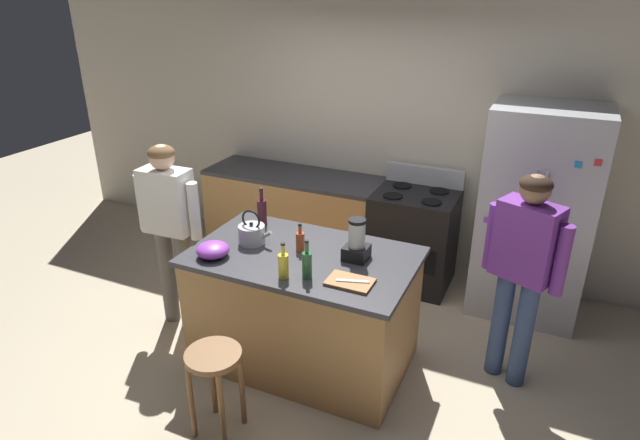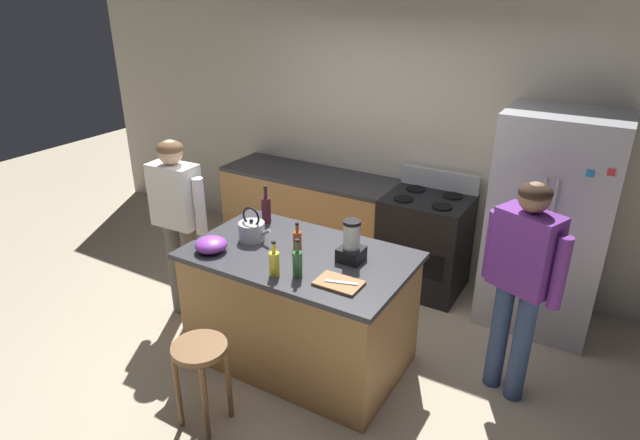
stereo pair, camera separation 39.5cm
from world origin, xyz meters
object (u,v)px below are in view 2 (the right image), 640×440
refrigerator (549,224)px  blender_appliance (351,244)px  stove_range (425,242)px  bottle_cooking_sauce (297,240)px  mixing_bowl (211,245)px  tea_kettle (252,230)px  cutting_board (339,283)px  bottle_wine (266,209)px  person_by_sink_right (522,273)px  bottle_olive_oil (297,263)px  bottle_soda (274,263)px  chef_knife (342,282)px  kitchen_island (300,307)px  bar_stool (201,362)px  person_by_island_left (177,214)px

refrigerator → blender_appliance: 1.79m
stove_range → bottle_cooking_sauce: 1.64m
mixing_bowl → stove_range: bearing=61.3°
tea_kettle → cutting_board: 0.93m
bottle_cooking_sauce → blender_appliance: bearing=6.5°
blender_appliance → bottle_wine: bottle_wine is taller
person_by_sink_right → tea_kettle: person_by_sink_right is taller
stove_range → bottle_olive_oil: size_ratio=4.03×
bottle_cooking_sauce → mixing_bowl: 0.63m
refrigerator → bottle_soda: size_ratio=7.21×
stove_range → tea_kettle: 1.82m
person_by_sink_right → chef_knife: 1.20m
person_by_sink_right → mixing_bowl: bearing=-159.9°
stove_range → kitchen_island: bearing=-105.6°
stove_range → tea_kettle: tea_kettle is taller
bottle_soda → kitchen_island: bearing=95.1°
bar_stool → bottle_soda: bearing=67.9°
kitchen_island → stove_range: stove_range is taller
bottle_wine → bottle_cooking_sauce: bearing=-30.4°
stove_range → cutting_board: 1.82m
stove_range → tea_kettle: size_ratio=4.04×
bar_stool → mixing_bowl: size_ratio=2.63×
kitchen_island → refrigerator: refrigerator is taller
bar_stool → bottle_olive_oil: bearing=59.1°
person_by_sink_right → person_by_island_left: bearing=-171.0°
kitchen_island → bar_stool: 0.91m
person_by_sink_right → tea_kettle: 1.94m
cutting_board → bar_stool: bearing=-134.9°
bar_stool → bottle_soda: bottle_soda is taller
mixing_bowl → person_by_island_left: bearing=153.7°
kitchen_island → bottle_olive_oil: 0.66m
blender_appliance → mixing_bowl: size_ratio=1.30×
kitchen_island → bar_stool: (-0.19, -0.89, 0.02)m
bottle_olive_oil → bottle_cooking_sauce: (-0.22, 0.34, -0.02)m
tea_kettle → bar_stool: bearing=-75.1°
blender_appliance → bottle_soda: size_ratio=1.20×
bottle_soda → tea_kettle: 0.59m
person_by_sink_right → stove_range: bearing=133.9°
bottle_olive_oil → bottle_cooking_sauce: bearing=123.0°
kitchen_island → bottle_cooking_sauce: bottle_cooking_sauce is taller
stove_range → cutting_board: size_ratio=3.71×
kitchen_island → bottle_wine: 0.85m
bottle_olive_oil → bottle_wine: bearing=138.6°
blender_appliance → bottle_cooking_sauce: blender_appliance is taller
person_by_island_left → cutting_board: 1.70m
blender_appliance → bar_stool: bearing=-119.7°
bottle_olive_oil → chef_knife: (0.31, 0.05, -0.08)m
blender_appliance → bottle_soda: (-0.34, -0.45, -0.04)m
kitchen_island → tea_kettle: (-0.43, 0.01, 0.54)m
kitchen_island → blender_appliance: (0.38, 0.10, 0.59)m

